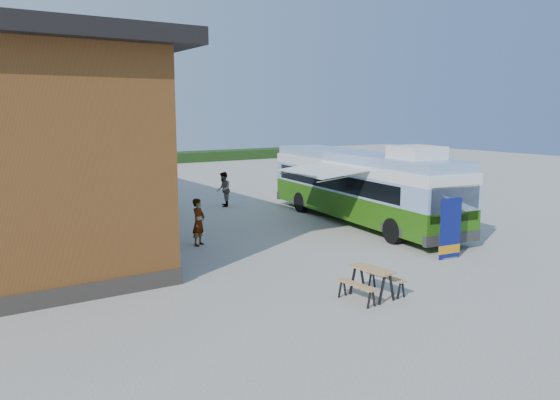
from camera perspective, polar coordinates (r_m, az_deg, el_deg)
ground at (r=20.21m, az=7.02°, el=-5.61°), size 100.00×100.00×0.00m
hedge at (r=57.00m, az=-11.66°, el=4.34°), size 40.00×3.00×1.00m
bus at (r=25.61m, az=8.42°, el=1.65°), size 4.11×12.62×3.81m
awning at (r=23.83m, az=4.93°, el=3.48°), size 3.02×4.36×0.51m
banner at (r=20.09m, az=17.35°, el=-3.43°), size 0.95×0.26×2.18m
picnic_table at (r=15.53m, az=9.59°, el=-7.82°), size 1.58×1.43×0.84m
person_a at (r=21.36m, az=-8.50°, el=-2.30°), size 0.80×0.76×1.84m
person_b at (r=29.95m, az=-5.92°, el=1.11°), size 1.07×1.15×1.91m
slurry_tanker at (r=30.11m, az=-16.13°, el=1.85°), size 3.37×6.72×2.56m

